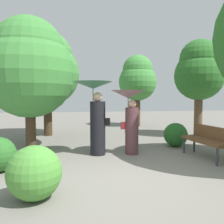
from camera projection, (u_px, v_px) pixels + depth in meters
ground_plane at (131, 178)px, 4.70m from camera, size 40.00×40.00×0.00m
person_left at (96, 108)px, 6.52m from camera, size 1.06×1.06×2.02m
person_right at (130, 111)px, 6.61m from camera, size 0.95×0.95×1.79m
park_bench at (207, 139)px, 6.22m from camera, size 0.69×1.55×0.83m
tree_near_left at (47, 69)px, 9.65m from camera, size 2.60×2.60×4.24m
tree_mid_left at (29, 67)px, 7.26m from camera, size 2.73×2.73×4.04m
tree_mid_right at (138, 78)px, 12.70m from camera, size 2.02×2.02×3.82m
tree_far_back at (199, 71)px, 9.49m from camera, size 1.97×1.97×3.88m
bush_path_left at (176, 135)px, 7.66m from camera, size 0.76×0.76×0.76m
bush_path_right at (34, 173)px, 3.71m from camera, size 0.86×0.86×0.86m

